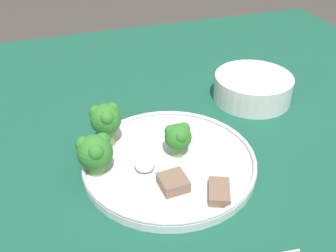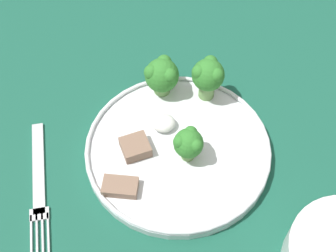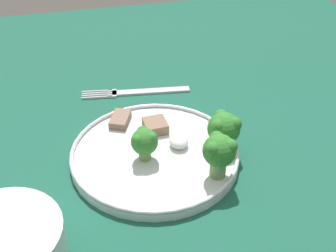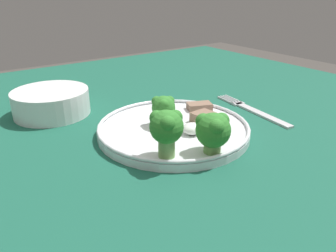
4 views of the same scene
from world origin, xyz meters
name	(u,v)px [view 2 (image 2 of 4)]	position (x,y,z in m)	size (l,w,h in m)	color
table	(170,197)	(0.00, 0.00, 0.67)	(1.15, 1.16, 0.76)	#195642
dinner_plate	(178,149)	(-0.02, -0.02, 0.77)	(0.25, 0.25, 0.02)	white
fork	(39,184)	(0.17, -0.02, 0.76)	(0.04, 0.19, 0.00)	silver
broccoli_floret_near_rim_left	(189,144)	(-0.02, 0.00, 0.80)	(0.04, 0.04, 0.05)	#709E56
broccoli_floret_center_left	(162,75)	(-0.02, -0.12, 0.81)	(0.05, 0.05, 0.06)	#709E56
broccoli_floret_back_left	(208,76)	(-0.08, -0.09, 0.81)	(0.05, 0.05, 0.07)	#709E56
meat_slice_front_slice	(135,147)	(0.04, -0.03, 0.78)	(0.04, 0.04, 0.02)	#846651
meat_slice_middle_slice	(120,187)	(0.07, 0.02, 0.78)	(0.05, 0.04, 0.01)	#846651
sauce_dollop	(164,123)	(-0.01, -0.05, 0.78)	(0.03, 0.03, 0.02)	white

